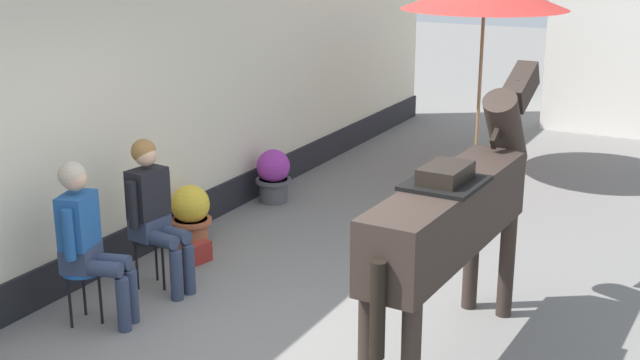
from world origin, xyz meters
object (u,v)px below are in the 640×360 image
Objects in this scene: seated_visitor_far at (154,207)px; saddled_horse_center at (456,211)px; seated_visitor_near at (87,235)px; flower_planter_inner_far at (191,214)px; satchel_bag at (198,253)px; flower_planter_farthest at (273,175)px.

seated_visitor_far is 0.46× the size of saddled_horse_center.
seated_visitor_near reaches higher than flower_planter_inner_far.
saddled_horse_center is at bearing 90.18° from satchel_bag.
seated_visitor_near is 4.96× the size of satchel_bag.
seated_visitor_far is (0.03, 0.81, 0.00)m from seated_visitor_near.
flower_planter_inner_far is at bearing 163.10° from saddled_horse_center.
satchel_bag is at bearing -80.53° from flower_planter_farthest.
saddled_horse_center reaches higher than seated_visitor_far.
seated_visitor_far is at bearing 87.57° from seated_visitor_near.
saddled_horse_center reaches higher than flower_planter_inner_far.
saddled_horse_center is 3.03m from satchel_bag.
flower_planter_inner_far is at bearing -125.39° from satchel_bag.
flower_planter_farthest is (-3.12, 2.58, -0.82)m from saddled_horse_center.
flower_planter_farthest is at bearing 97.83° from seated_visitor_far.
saddled_horse_center is 10.71× the size of satchel_bag.
seated_visitor_near reaches higher than flower_planter_farthest.
seated_visitor_far is 2.73m from flower_planter_farthest.
saddled_horse_center is 3.38m from flower_planter_inner_far.
flower_planter_farthest reaches higher than satchel_bag.
flower_planter_inner_far is (-0.38, 1.04, -0.44)m from seated_visitor_far.
flower_planter_farthest is 2.05m from satchel_bag.
saddled_horse_center is at bearing 1.78° from seated_visitor_far.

